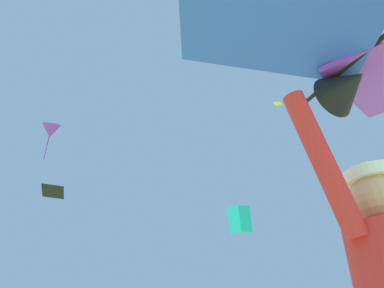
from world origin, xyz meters
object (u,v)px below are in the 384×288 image
at_px(distant_kite_black_low_left, 53,191).
at_px(distant_kite_teal_mid_right, 240,220).
at_px(held_stunt_kite, 354,51).
at_px(distant_kite_purple_mid_left, 51,131).
at_px(distant_kite_yellow_low_right, 278,103).

xyz_separation_m(distant_kite_black_low_left, distant_kite_teal_mid_right, (7.69, 0.05, -0.03)).
bearing_deg(held_stunt_kite, distant_kite_black_low_left, 95.38).
height_order(distant_kite_black_low_left, distant_kite_teal_mid_right, distant_kite_teal_mid_right).
bearing_deg(distant_kite_purple_mid_left, distant_kite_yellow_low_right, -24.51).
bearing_deg(distant_kite_yellow_low_right, distant_kite_teal_mid_right, -155.45).
bearing_deg(distant_kite_black_low_left, distant_kite_yellow_low_right, 10.41).
xyz_separation_m(held_stunt_kite, distant_kite_teal_mid_right, (6.58, 11.88, 3.57)).
distance_m(distant_kite_yellow_low_right, distant_kite_teal_mid_right, 10.84).
bearing_deg(distant_kite_teal_mid_right, held_stunt_kite, -118.97).
distance_m(held_stunt_kite, distant_kite_yellow_low_right, 22.39).
height_order(held_stunt_kite, distant_kite_teal_mid_right, distant_kite_teal_mid_right).
height_order(held_stunt_kite, distant_kite_yellow_low_right, distant_kite_yellow_low_right).
bearing_deg(held_stunt_kite, distant_kite_teal_mid_right, 61.03).
distance_m(distant_kite_purple_mid_left, distant_kite_black_low_left, 11.22).
distance_m(distant_kite_black_low_left, distant_kite_teal_mid_right, 7.69).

